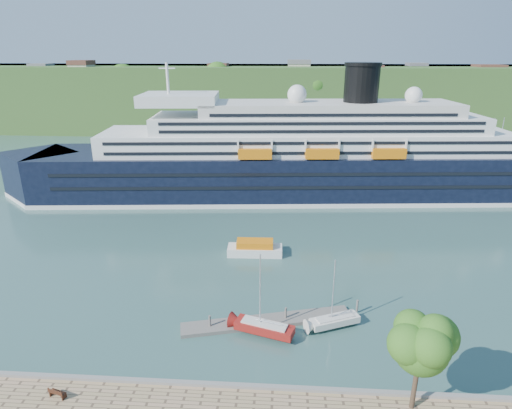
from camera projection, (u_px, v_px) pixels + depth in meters
name	position (u px, v px, depth m)	size (l,w,h in m)	color
ground	(222.00, 393.00, 38.96)	(400.00, 400.00, 0.00)	#2A4A43
far_hillside	(272.00, 97.00, 171.02)	(400.00, 50.00, 24.00)	#305421
quay_coping	(222.00, 385.00, 38.38)	(220.00, 0.50, 0.30)	slate
cruise_ship	(296.00, 132.00, 88.13)	(121.99, 17.76, 27.39)	black
park_bench	(57.00, 392.00, 37.08)	(1.62, 0.67, 1.04)	#482414
promenade_tree	(419.00, 359.00, 34.50)	(5.98, 5.98, 9.90)	#295A17
floating_pontoon	(267.00, 321.00, 48.99)	(19.63, 2.40, 0.44)	slate
sailboat_red	(265.00, 298.00, 45.37)	(7.22, 2.00, 9.32)	maroon
sailboat_white_far	(336.00, 296.00, 46.97)	(6.29, 1.75, 8.12)	silver
tender_launch	(255.00, 248.00, 65.15)	(8.38, 2.87, 2.32)	orange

